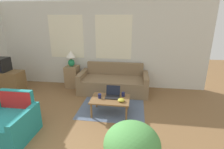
{
  "coord_description": "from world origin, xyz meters",
  "views": [
    {
      "loc": [
        1.36,
        -1.64,
        2.13
      ],
      "look_at": [
        0.77,
        2.52,
        0.75
      ],
      "focal_mm": 28.0,
      "sensor_mm": 36.0,
      "label": 1
    }
  ],
  "objects_px": {
    "couch": "(114,83)",
    "coffee_table": "(110,100)",
    "armchair": "(9,124)",
    "cup_yellow": "(123,94)",
    "snack_bowl": "(121,100)",
    "potted_plant": "(132,146)",
    "cup_navy": "(100,96)",
    "table_lamp": "(71,57)",
    "laptop": "(113,94)"
  },
  "relations": [
    {
      "from": "coffee_table",
      "to": "laptop",
      "type": "bearing_deg",
      "value": 70.06
    },
    {
      "from": "table_lamp",
      "to": "laptop",
      "type": "xyz_separation_m",
      "value": [
        1.48,
        -1.36,
        -0.53
      ]
    },
    {
      "from": "couch",
      "to": "coffee_table",
      "type": "relative_size",
      "value": 2.31
    },
    {
      "from": "cup_navy",
      "to": "cup_yellow",
      "type": "height_order",
      "value": "cup_navy"
    },
    {
      "from": "table_lamp",
      "to": "cup_yellow",
      "type": "relative_size",
      "value": 4.96
    },
    {
      "from": "table_lamp",
      "to": "cup_yellow",
      "type": "xyz_separation_m",
      "value": [
        1.72,
        -1.31,
        -0.54
      ]
    },
    {
      "from": "couch",
      "to": "snack_bowl",
      "type": "bearing_deg",
      "value": -76.0
    },
    {
      "from": "armchair",
      "to": "cup_navy",
      "type": "relative_size",
      "value": 8.53
    },
    {
      "from": "cup_navy",
      "to": "potted_plant",
      "type": "xyz_separation_m",
      "value": [
        0.78,
        -1.58,
        0.05
      ]
    },
    {
      "from": "coffee_table",
      "to": "potted_plant",
      "type": "xyz_separation_m",
      "value": [
        0.53,
        -1.59,
        0.14
      ]
    },
    {
      "from": "cup_yellow",
      "to": "potted_plant",
      "type": "xyz_separation_m",
      "value": [
        0.26,
        -1.76,
        0.05
      ]
    },
    {
      "from": "couch",
      "to": "coffee_table",
      "type": "distance_m",
      "value": 1.31
    },
    {
      "from": "couch",
      "to": "potted_plant",
      "type": "height_order",
      "value": "couch"
    },
    {
      "from": "coffee_table",
      "to": "cup_yellow",
      "type": "xyz_separation_m",
      "value": [
        0.28,
        0.16,
        0.09
      ]
    },
    {
      "from": "coffee_table",
      "to": "cup_yellow",
      "type": "height_order",
      "value": "cup_yellow"
    },
    {
      "from": "cup_navy",
      "to": "armchair",
      "type": "bearing_deg",
      "value": -144.28
    },
    {
      "from": "armchair",
      "to": "cup_yellow",
      "type": "relative_size",
      "value": 8.81
    },
    {
      "from": "table_lamp",
      "to": "snack_bowl",
      "type": "bearing_deg",
      "value": -43.02
    },
    {
      "from": "laptop",
      "to": "snack_bowl",
      "type": "relative_size",
      "value": 2.11
    },
    {
      "from": "couch",
      "to": "potted_plant",
      "type": "bearing_deg",
      "value": -77.72
    },
    {
      "from": "laptop",
      "to": "couch",
      "type": "bearing_deg",
      "value": 96.48
    },
    {
      "from": "coffee_table",
      "to": "cup_yellow",
      "type": "relative_size",
      "value": 8.91
    },
    {
      "from": "table_lamp",
      "to": "snack_bowl",
      "type": "relative_size",
      "value": 3.16
    },
    {
      "from": "cup_yellow",
      "to": "snack_bowl",
      "type": "height_order",
      "value": "cup_yellow"
    },
    {
      "from": "table_lamp",
      "to": "snack_bowl",
      "type": "height_order",
      "value": "table_lamp"
    },
    {
      "from": "armchair",
      "to": "cup_yellow",
      "type": "xyz_separation_m",
      "value": [
        2.0,
        1.24,
        0.17
      ]
    },
    {
      "from": "table_lamp",
      "to": "potted_plant",
      "type": "xyz_separation_m",
      "value": [
        1.97,
        -3.06,
        -0.49
      ]
    },
    {
      "from": "laptop",
      "to": "snack_bowl",
      "type": "xyz_separation_m",
      "value": [
        0.22,
        -0.22,
        -0.02
      ]
    },
    {
      "from": "table_lamp",
      "to": "coffee_table",
      "type": "bearing_deg",
      "value": -45.62
    },
    {
      "from": "table_lamp",
      "to": "potted_plant",
      "type": "bearing_deg",
      "value": -57.2
    },
    {
      "from": "armchair",
      "to": "laptop",
      "type": "relative_size",
      "value": 2.66
    },
    {
      "from": "armchair",
      "to": "coffee_table",
      "type": "height_order",
      "value": "armchair"
    },
    {
      "from": "laptop",
      "to": "potted_plant",
      "type": "relative_size",
      "value": 0.4
    },
    {
      "from": "couch",
      "to": "cup_navy",
      "type": "xyz_separation_m",
      "value": [
        -0.15,
        -1.31,
        0.17
      ]
    },
    {
      "from": "cup_yellow",
      "to": "couch",
      "type": "bearing_deg",
      "value": 108.23
    },
    {
      "from": "potted_plant",
      "to": "couch",
      "type": "bearing_deg",
      "value": 102.28
    },
    {
      "from": "potted_plant",
      "to": "snack_bowl",
      "type": "bearing_deg",
      "value": 100.62
    },
    {
      "from": "laptop",
      "to": "cup_navy",
      "type": "relative_size",
      "value": 3.21
    },
    {
      "from": "armchair",
      "to": "snack_bowl",
      "type": "relative_size",
      "value": 5.61
    },
    {
      "from": "laptop",
      "to": "cup_navy",
      "type": "bearing_deg",
      "value": -157.64
    },
    {
      "from": "couch",
      "to": "table_lamp",
      "type": "relative_size",
      "value": 4.16
    },
    {
      "from": "laptop",
      "to": "cup_yellow",
      "type": "xyz_separation_m",
      "value": [
        0.24,
        0.06,
        -0.01
      ]
    },
    {
      "from": "cup_navy",
      "to": "cup_yellow",
      "type": "xyz_separation_m",
      "value": [
        0.52,
        0.17,
        -0.0
      ]
    },
    {
      "from": "potted_plant",
      "to": "table_lamp",
      "type": "bearing_deg",
      "value": 122.8
    },
    {
      "from": "armchair",
      "to": "cup_yellow",
      "type": "bearing_deg",
      "value": 31.68
    },
    {
      "from": "cup_yellow",
      "to": "snack_bowl",
      "type": "bearing_deg",
      "value": -94.55
    },
    {
      "from": "table_lamp",
      "to": "laptop",
      "type": "bearing_deg",
      "value": -42.63
    },
    {
      "from": "armchair",
      "to": "coffee_table",
      "type": "bearing_deg",
      "value": 31.86
    },
    {
      "from": "laptop",
      "to": "cup_yellow",
      "type": "distance_m",
      "value": 0.25
    },
    {
      "from": "coffee_table",
      "to": "cup_navy",
      "type": "height_order",
      "value": "cup_navy"
    }
  ]
}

